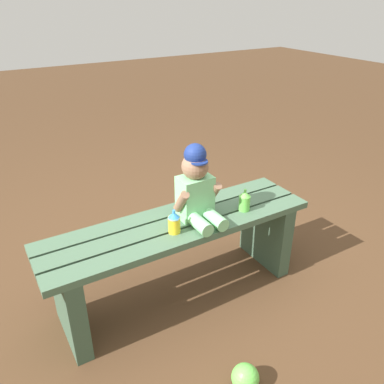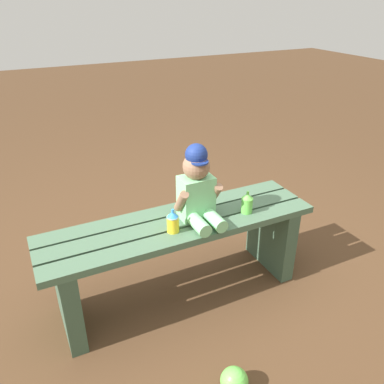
{
  "view_description": "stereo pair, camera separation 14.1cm",
  "coord_description": "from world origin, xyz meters",
  "views": [
    {
      "loc": [
        -0.82,
        -1.51,
        1.53
      ],
      "look_at": [
        0.05,
        -0.05,
        0.66
      ],
      "focal_mm": 36.63,
      "sensor_mm": 36.0,
      "label": 1
    },
    {
      "loc": [
        -0.7,
        -1.58,
        1.53
      ],
      "look_at": [
        0.05,
        -0.05,
        0.66
      ],
      "focal_mm": 36.63,
      "sensor_mm": 36.0,
      "label": 2
    }
  ],
  "objects": [
    {
      "name": "sippy_cup_left",
      "position": [
        -0.07,
        -0.08,
        0.53
      ],
      "size": [
        0.06,
        0.06,
        0.12
      ],
      "color": "yellow",
      "rests_on": "park_bench"
    },
    {
      "name": "toy_ball",
      "position": [
        -0.05,
        -0.66,
        0.06
      ],
      "size": [
        0.12,
        0.12,
        0.12
      ],
      "primitive_type": "sphere",
      "color": "#66CC4C",
      "rests_on": "ground_plane"
    },
    {
      "name": "child_figure",
      "position": [
        0.1,
        -0.02,
        0.65
      ],
      "size": [
        0.23,
        0.27,
        0.4
      ],
      "color": "#7FCC8C",
      "rests_on": "park_bench"
    },
    {
      "name": "park_bench",
      "position": [
        0.0,
        0.0,
        0.32
      ],
      "size": [
        1.45,
        0.38,
        0.48
      ],
      "color": "#47664C",
      "rests_on": "ground_plane"
    },
    {
      "name": "sippy_cup_right",
      "position": [
        0.36,
        -0.08,
        0.53
      ],
      "size": [
        0.06,
        0.06,
        0.12
      ],
      "color": "#66CC4C",
      "rests_on": "park_bench"
    },
    {
      "name": "ground_plane",
      "position": [
        0.0,
        0.0,
        0.0
      ],
      "size": [
        16.0,
        16.0,
        0.0
      ],
      "primitive_type": "plane",
      "color": "#4C331E"
    }
  ]
}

